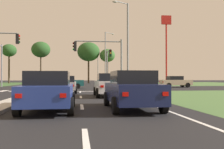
{
  "coord_description": "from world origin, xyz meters",
  "views": [
    {
      "loc": [
        3.35,
        -1.86,
        1.31
      ],
      "look_at": [
        7.05,
        26.45,
        1.68
      ],
      "focal_mm": 41.12,
      "sensor_mm": 36.0,
      "label": 1
    }
  ],
  "objects_px": {
    "car_beige_fifth": "(176,82)",
    "car_black_sixth": "(52,80)",
    "car_teal_fourth": "(67,82)",
    "fastfood_pole_sign": "(166,35)",
    "car_blue_second": "(49,91)",
    "car_white_eighth": "(109,85)",
    "street_lamp_second": "(127,41)",
    "treeline_fifth": "(107,56)",
    "car_silver_seventh": "(65,84)",
    "treeline_second": "(9,51)",
    "traffic_signal_far_right": "(108,61)",
    "treeline_fourth": "(89,52)",
    "street_lamp_third": "(106,55)",
    "traffic_signal_near_right": "(103,55)",
    "street_lamp_fourth": "(97,66)",
    "car_navy_third": "(132,90)",
    "treeline_third": "(41,50)"
  },
  "relations": [
    {
      "from": "traffic_signal_far_right",
      "to": "treeline_second",
      "type": "distance_m",
      "value": 33.83
    },
    {
      "from": "car_navy_third",
      "to": "car_teal_fourth",
      "type": "relative_size",
      "value": 1.09
    },
    {
      "from": "car_beige_fifth",
      "to": "car_silver_seventh",
      "type": "distance_m",
      "value": 18.37
    },
    {
      "from": "street_lamp_third",
      "to": "treeline_third",
      "type": "height_order",
      "value": "street_lamp_third"
    },
    {
      "from": "car_beige_fifth",
      "to": "treeline_fifth",
      "type": "height_order",
      "value": "treeline_fifth"
    },
    {
      "from": "car_beige_fifth",
      "to": "car_black_sixth",
      "type": "bearing_deg",
      "value": -141.19
    },
    {
      "from": "car_teal_fourth",
      "to": "street_lamp_third",
      "type": "distance_m",
      "value": 23.26
    },
    {
      "from": "car_beige_fifth",
      "to": "street_lamp_third",
      "type": "height_order",
      "value": "street_lamp_third"
    },
    {
      "from": "street_lamp_third",
      "to": "fastfood_pole_sign",
      "type": "relative_size",
      "value": 0.87
    },
    {
      "from": "car_teal_fourth",
      "to": "traffic_signal_far_right",
      "type": "xyz_separation_m",
      "value": [
        5.71,
        4.9,
        2.94
      ]
    },
    {
      "from": "car_white_eighth",
      "to": "traffic_signal_near_right",
      "type": "distance_m",
      "value": 7.9
    },
    {
      "from": "car_black_sixth",
      "to": "street_lamp_second",
      "type": "distance_m",
      "value": 31.54
    },
    {
      "from": "street_lamp_second",
      "to": "treeline_third",
      "type": "height_order",
      "value": "treeline_third"
    },
    {
      "from": "car_teal_fourth",
      "to": "fastfood_pole_sign",
      "type": "relative_size",
      "value": 0.33
    },
    {
      "from": "car_silver_seventh",
      "to": "street_lamp_second",
      "type": "bearing_deg",
      "value": 41.83
    },
    {
      "from": "traffic_signal_far_right",
      "to": "street_lamp_second",
      "type": "xyz_separation_m",
      "value": [
        1.13,
        -8.31,
        1.71
      ]
    },
    {
      "from": "car_white_eighth",
      "to": "street_lamp_second",
      "type": "xyz_separation_m",
      "value": [
        3.28,
        10.59,
        4.62
      ]
    },
    {
      "from": "car_white_eighth",
      "to": "traffic_signal_near_right",
      "type": "height_order",
      "value": "traffic_signal_near_right"
    },
    {
      "from": "car_white_eighth",
      "to": "car_beige_fifth",
      "type": "bearing_deg",
      "value": 55.1
    },
    {
      "from": "street_lamp_fourth",
      "to": "car_silver_seventh",
      "type": "bearing_deg",
      "value": -97.25
    },
    {
      "from": "street_lamp_second",
      "to": "street_lamp_third",
      "type": "xyz_separation_m",
      "value": [
        0.31,
        24.9,
        0.62
      ]
    },
    {
      "from": "car_blue_second",
      "to": "car_beige_fifth",
      "type": "relative_size",
      "value": 1.01
    },
    {
      "from": "car_white_eighth",
      "to": "street_lamp_second",
      "type": "distance_m",
      "value": 12.01
    },
    {
      "from": "car_teal_fourth",
      "to": "car_silver_seventh",
      "type": "xyz_separation_m",
      "value": [
        0.3,
        -9.27,
        -0.04
      ]
    },
    {
      "from": "car_navy_third",
      "to": "traffic_signal_far_right",
      "type": "xyz_separation_m",
      "value": [
        2.05,
        26.25,
        2.92
      ]
    },
    {
      "from": "car_white_eighth",
      "to": "traffic_signal_far_right",
      "type": "relative_size",
      "value": 0.79
    },
    {
      "from": "car_blue_second",
      "to": "street_lamp_fourth",
      "type": "height_order",
      "value": "street_lamp_fourth"
    },
    {
      "from": "car_blue_second",
      "to": "fastfood_pole_sign",
      "type": "height_order",
      "value": "fastfood_pole_sign"
    },
    {
      "from": "street_lamp_second",
      "to": "street_lamp_third",
      "type": "relative_size",
      "value": 0.9
    },
    {
      "from": "car_beige_fifth",
      "to": "traffic_signal_near_right",
      "type": "xyz_separation_m",
      "value": [
        -10.91,
        -8.66,
        2.81
      ]
    },
    {
      "from": "car_blue_second",
      "to": "traffic_signal_far_right",
      "type": "bearing_deg",
      "value": 78.42
    },
    {
      "from": "treeline_fifth",
      "to": "car_white_eighth",
      "type": "bearing_deg",
      "value": -96.29
    },
    {
      "from": "car_white_eighth",
      "to": "traffic_signal_far_right",
      "type": "bearing_deg",
      "value": 83.52
    },
    {
      "from": "car_teal_fourth",
      "to": "treeline_fifth",
      "type": "bearing_deg",
      "value": 164.45
    },
    {
      "from": "car_teal_fourth",
      "to": "car_silver_seventh",
      "type": "distance_m",
      "value": 9.27
    },
    {
      "from": "traffic_signal_far_right",
      "to": "street_lamp_fourth",
      "type": "relative_size",
      "value": 0.64
    },
    {
      "from": "car_silver_seventh",
      "to": "street_lamp_second",
      "type": "xyz_separation_m",
      "value": [
        6.55,
        5.86,
        4.69
      ]
    },
    {
      "from": "car_beige_fifth",
      "to": "car_black_sixth",
      "type": "distance_m",
      "value": 30.39
    },
    {
      "from": "treeline_second",
      "to": "car_white_eighth",
      "type": "bearing_deg",
      "value": -67.88
    },
    {
      "from": "car_beige_fifth",
      "to": "car_blue_second",
      "type": "bearing_deg",
      "value": -31.51
    },
    {
      "from": "fastfood_pole_sign",
      "to": "treeline_fifth",
      "type": "relative_size",
      "value": 1.49
    },
    {
      "from": "treeline_fourth",
      "to": "treeline_fifth",
      "type": "bearing_deg",
      "value": -9.93
    },
    {
      "from": "car_black_sixth",
      "to": "traffic_signal_near_right",
      "type": "relative_size",
      "value": 0.85
    },
    {
      "from": "car_white_eighth",
      "to": "traffic_signal_near_right",
      "type": "xyz_separation_m",
      "value": [
        0.28,
        7.39,
        2.78
      ]
    },
    {
      "from": "car_beige_fifth",
      "to": "fastfood_pole_sign",
      "type": "height_order",
      "value": "fastfood_pole_sign"
    },
    {
      "from": "car_blue_second",
      "to": "treeline_second",
      "type": "relative_size",
      "value": 0.45
    },
    {
      "from": "car_teal_fourth",
      "to": "car_black_sixth",
      "type": "xyz_separation_m",
      "value": [
        -4.29,
        25.74,
        0.02
      ]
    },
    {
      "from": "car_blue_second",
      "to": "traffic_signal_near_right",
      "type": "relative_size",
      "value": 0.82
    },
    {
      "from": "car_beige_fifth",
      "to": "treeline_fifth",
      "type": "bearing_deg",
      "value": -167.48
    },
    {
      "from": "car_beige_fifth",
      "to": "treeline_second",
      "type": "distance_m",
      "value": 42.31
    }
  ]
}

